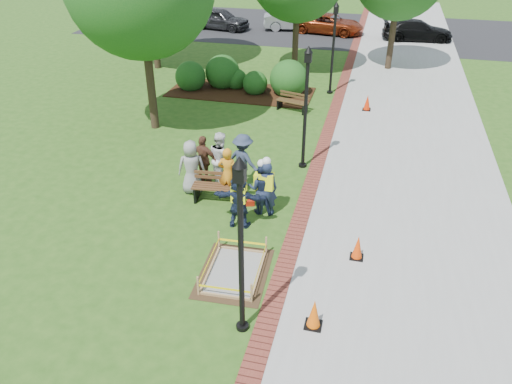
% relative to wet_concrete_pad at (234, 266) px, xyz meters
% --- Properties ---
extents(ground, '(100.00, 100.00, 0.00)m').
position_rel_wet_concrete_pad_xyz_m(ground, '(-0.54, 1.24, -0.23)').
color(ground, '#285116').
rests_on(ground, ground).
extents(sidewalk, '(6.00, 60.00, 0.02)m').
position_rel_wet_concrete_pad_xyz_m(sidewalk, '(4.46, 11.24, -0.22)').
color(sidewalk, '#9E9E99').
rests_on(sidewalk, ground).
extents(brick_edging, '(0.50, 60.00, 0.03)m').
position_rel_wet_concrete_pad_xyz_m(brick_edging, '(1.21, 11.24, -0.22)').
color(brick_edging, maroon).
rests_on(brick_edging, ground).
extents(mulch_bed, '(7.00, 3.00, 0.05)m').
position_rel_wet_concrete_pad_xyz_m(mulch_bed, '(-3.54, 13.24, -0.21)').
color(mulch_bed, '#381E0F').
rests_on(mulch_bed, ground).
extents(parking_lot, '(36.00, 12.00, 0.01)m').
position_rel_wet_concrete_pad_xyz_m(parking_lot, '(-0.54, 28.24, -0.23)').
color(parking_lot, black).
rests_on(parking_lot, ground).
extents(wet_concrete_pad, '(1.81, 2.38, 0.55)m').
position_rel_wet_concrete_pad_xyz_m(wet_concrete_pad, '(0.00, 0.00, 0.00)').
color(wet_concrete_pad, '#47331E').
rests_on(wet_concrete_pad, ground).
extents(bench_near, '(1.71, 0.72, 0.90)m').
position_rel_wet_concrete_pad_xyz_m(bench_near, '(-1.44, 3.26, 0.05)').
color(bench_near, '#51311B').
rests_on(bench_near, ground).
extents(bench_far, '(1.53, 0.86, 0.78)m').
position_rel_wet_concrete_pad_xyz_m(bench_far, '(-0.64, 11.46, 0.02)').
color(bench_far, '#4D391A').
rests_on(bench_far, ground).
extents(cone_front, '(0.39, 0.39, 0.76)m').
position_rel_wet_concrete_pad_xyz_m(cone_front, '(2.22, -1.32, 0.13)').
color(cone_front, black).
rests_on(cone_front, ground).
extents(cone_back, '(0.35, 0.35, 0.70)m').
position_rel_wet_concrete_pad_xyz_m(cone_back, '(2.97, 1.39, 0.10)').
color(cone_back, black).
rests_on(cone_back, ground).
extents(cone_far, '(0.37, 0.37, 0.72)m').
position_rel_wet_concrete_pad_xyz_m(cone_far, '(2.59, 12.34, 0.11)').
color(cone_far, black).
rests_on(cone_far, ground).
extents(toolbox, '(0.41, 0.30, 0.18)m').
position_rel_wet_concrete_pad_xyz_m(toolbox, '(-0.49, 3.26, -0.14)').
color(toolbox, '#AF1F0D').
rests_on(toolbox, ground).
extents(lamp_near, '(0.28, 0.28, 4.26)m').
position_rel_wet_concrete_pad_xyz_m(lamp_near, '(0.71, -1.76, 2.25)').
color(lamp_near, black).
rests_on(lamp_near, ground).
extents(lamp_mid, '(0.28, 0.28, 4.26)m').
position_rel_wet_concrete_pad_xyz_m(lamp_mid, '(0.71, 6.24, 2.25)').
color(lamp_mid, black).
rests_on(lamp_mid, ground).
extents(lamp_far, '(0.28, 0.28, 4.26)m').
position_rel_wet_concrete_pad_xyz_m(lamp_far, '(0.71, 14.24, 2.25)').
color(lamp_far, black).
rests_on(lamp_far, ground).
extents(shrub_a, '(1.50, 1.50, 1.50)m').
position_rel_wet_concrete_pad_xyz_m(shrub_a, '(-6.09, 13.14, -0.23)').
color(shrub_a, '#164D18').
rests_on(shrub_a, ground).
extents(shrub_b, '(1.72, 1.72, 1.72)m').
position_rel_wet_concrete_pad_xyz_m(shrub_b, '(-4.67, 13.91, -0.23)').
color(shrub_b, '#164D18').
rests_on(shrub_b, ground).
extents(shrub_c, '(1.19, 1.19, 1.19)m').
position_rel_wet_concrete_pad_xyz_m(shrub_c, '(-2.83, 13.30, -0.23)').
color(shrub_c, '#164D18').
rests_on(shrub_c, ground).
extents(shrub_d, '(1.82, 1.82, 1.82)m').
position_rel_wet_concrete_pad_xyz_m(shrub_d, '(-1.23, 13.55, -0.23)').
color(shrub_d, '#164D18').
rests_on(shrub_d, ground).
extents(shrub_e, '(1.05, 1.05, 1.05)m').
position_rel_wet_concrete_pad_xyz_m(shrub_e, '(-3.95, 13.86, -0.23)').
color(shrub_e, '#164D18').
rests_on(shrub_e, ground).
extents(casual_person_a, '(0.66, 0.53, 1.78)m').
position_rel_wet_concrete_pad_xyz_m(casual_person_a, '(-2.45, 3.61, 0.66)').
color(casual_person_a, gray).
rests_on(casual_person_a, ground).
extents(casual_person_b, '(0.56, 0.37, 1.74)m').
position_rel_wet_concrete_pad_xyz_m(casual_person_b, '(-1.22, 3.52, 0.64)').
color(casual_person_b, orange).
rests_on(casual_person_b, ground).
extents(casual_person_c, '(0.65, 0.68, 1.80)m').
position_rel_wet_concrete_pad_xyz_m(casual_person_c, '(-1.74, 4.45, 0.67)').
color(casual_person_c, white).
rests_on(casual_person_c, ground).
extents(casual_person_d, '(0.59, 0.44, 1.68)m').
position_rel_wet_concrete_pad_xyz_m(casual_person_d, '(-2.27, 4.28, 0.61)').
color(casual_person_d, brown).
rests_on(casual_person_d, ground).
extents(casual_person_e, '(0.68, 0.57, 1.81)m').
position_rel_wet_concrete_pad_xyz_m(casual_person_e, '(-0.98, 4.44, 0.67)').
color(casual_person_e, '#2C374D').
rests_on(casual_person_e, ground).
extents(hivis_worker_a, '(0.56, 0.38, 1.84)m').
position_rel_wet_concrete_pad_xyz_m(hivis_worker_a, '(-0.45, 2.11, 0.68)').
color(hivis_worker_a, '#192542').
rests_on(hivis_worker_a, ground).
extents(hivis_worker_b, '(0.62, 0.46, 1.90)m').
position_rel_wet_concrete_pad_xyz_m(hivis_worker_b, '(0.15, 2.91, 0.71)').
color(hivis_worker_b, '#18233F').
rests_on(hivis_worker_b, ground).
extents(hivis_worker_c, '(0.54, 0.36, 1.78)m').
position_rel_wet_concrete_pad_xyz_m(hivis_worker_c, '(-0.01, 2.97, 0.65)').
color(hivis_worker_c, '#192842').
rests_on(hivis_worker_c, ground).
extents(parked_car_a, '(2.99, 5.20, 1.60)m').
position_rel_wet_concrete_pad_xyz_m(parked_car_a, '(-8.72, 26.16, -0.23)').
color(parked_car_a, '#2A2A2D').
rests_on(parked_car_a, ground).
extents(parked_car_b, '(3.02, 5.15, 1.57)m').
position_rel_wet_concrete_pad_xyz_m(parked_car_b, '(-3.46, 27.22, -0.23)').
color(parked_car_b, '#9F9FA4').
rests_on(parked_car_b, ground).
extents(parked_car_c, '(2.59, 4.63, 1.43)m').
position_rel_wet_concrete_pad_xyz_m(parked_car_c, '(-0.88, 26.77, -0.23)').
color(parked_car_c, maroon).
rests_on(parked_car_c, ground).
extents(parked_car_d, '(2.39, 4.60, 1.44)m').
position_rel_wet_concrete_pad_xyz_m(parked_car_d, '(5.05, 26.20, -0.23)').
color(parked_car_d, black).
rests_on(parked_car_d, ground).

